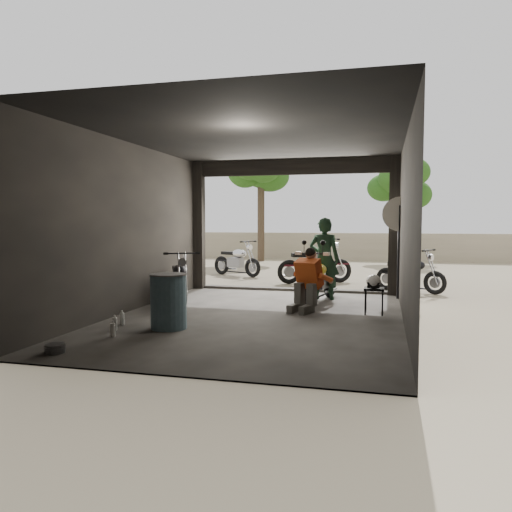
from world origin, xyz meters
The scene contains 16 objects.
ground centered at (0.00, 0.00, 0.00)m, with size 80.00×80.00×0.00m, color #7A6D56.
garage centered at (0.00, 0.55, 1.28)m, with size 7.00×7.13×3.20m.
boundary_wall centered at (0.00, 14.00, 0.60)m, with size 18.00×0.30×1.20m, color gray.
tree_left centered at (-3.00, 12.50, 3.99)m, with size 2.20×2.20×5.60m.
tree_right centered at (2.80, 14.00, 3.56)m, with size 2.20×2.20×5.00m.
main_bike centered at (0.87, 2.07, 0.55)m, with size 0.68×1.66×1.11m, color #F2DFCC, non-canonical shape.
left_bike centered at (-2.00, 1.21, 0.55)m, with size 0.67×1.63×1.10m, color black, non-canonical shape.
outside_bike_a centered at (-2.32, 6.49, 0.56)m, with size 0.68×1.66×1.12m, color black, non-canonical shape.
outside_bike_b centered at (0.32, 5.23, 0.63)m, with size 0.77×1.86×1.26m, color #3F0F16, non-canonical shape.
outside_bike_c centered at (2.79, 4.08, 0.53)m, with size 0.65×1.57×1.06m, color black, non-canonical shape.
rider centered at (0.90, 2.35, 0.90)m, with size 0.66×0.43×1.80m, color black.
mechanic centered at (0.74, 0.78, 0.59)m, with size 0.60×0.82×1.18m, color #DA541D, non-canonical shape.
stool centered at (2.00, 0.82, 0.43)m, with size 0.36×0.36×0.50m.
helmet centered at (1.99, 0.77, 0.63)m, with size 0.27×0.28×0.25m, color white.
oil_drum centered at (-1.14, -1.27, 0.44)m, with size 0.57×0.57×0.88m, color #466676.
sign_post centered at (2.49, 2.82, 1.51)m, with size 0.75×0.08×2.26m.
Camera 1 is at (2.14, -8.51, 1.72)m, focal length 35.00 mm.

